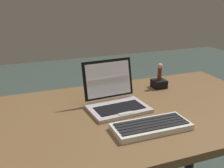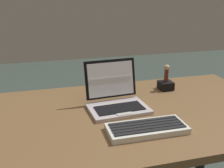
% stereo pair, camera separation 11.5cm
% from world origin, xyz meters
% --- Properties ---
extents(desk, '(1.59, 0.78, 0.75)m').
position_xyz_m(desk, '(0.00, 0.00, 0.65)').
color(desk, brown).
rests_on(desk, ground).
extents(laptop_front, '(0.27, 0.24, 0.20)m').
position_xyz_m(laptop_front, '(0.05, 0.06, 0.79)').
color(laptop_front, '#B9B0B4').
rests_on(laptop_front, desk).
extents(external_keyboard, '(0.30, 0.13, 0.03)m').
position_xyz_m(external_keyboard, '(0.11, -0.18, 0.76)').
color(external_keyboard, silver).
rests_on(external_keyboard, desk).
extents(figurine_stand, '(0.07, 0.07, 0.04)m').
position_xyz_m(figurine_stand, '(0.38, 0.22, 0.77)').
color(figurine_stand, black).
rests_on(figurine_stand, desk).
extents(figurine, '(0.03, 0.03, 0.09)m').
position_xyz_m(figurine, '(0.38, 0.22, 0.84)').
color(figurine, '#5F281A').
rests_on(figurine, figurine_stand).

